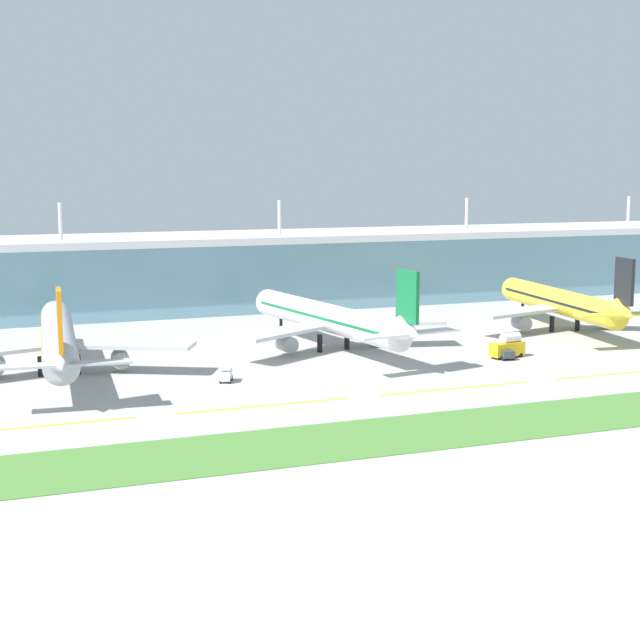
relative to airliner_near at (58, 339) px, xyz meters
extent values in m
plane|color=#A8A59E|center=(64.11, -29.63, -6.45)|extent=(600.00, 600.00, 0.00)
cube|color=#6693A8|center=(64.11, 70.17, 2.51)|extent=(280.00, 28.00, 17.93)
cube|color=silver|center=(64.11, 70.17, 12.38)|extent=(288.00, 34.00, 1.80)
cylinder|color=silver|center=(8.11, 64.57, 17.78)|extent=(0.90, 0.90, 9.00)
cylinder|color=silver|center=(64.11, 64.57, 17.78)|extent=(0.90, 0.90, 9.00)
cylinder|color=silver|center=(120.11, 64.57, 17.78)|extent=(0.90, 0.90, 9.00)
cylinder|color=silver|center=(176.11, 64.57, 17.78)|extent=(0.90, 0.90, 9.00)
cylinder|color=#ADB2BC|center=(0.13, 1.50, 0.05)|extent=(10.86, 57.99, 5.80)
cone|color=#ADB2BC|center=(2.85, 32.24, 0.05)|extent=(5.84, 4.47, 5.51)
cone|color=#ADB2BC|center=(-2.67, -30.23, 1.25)|extent=(5.49, 7.04, 5.72)
cube|color=orange|center=(-2.59, -29.23, 7.70)|extent=(1.26, 6.44, 9.50)
cube|color=#ADB2BC|center=(-8.11, -29.24, 1.05)|extent=(10.24, 4.07, 0.36)
cube|color=#ADB2BC|center=(2.85, -30.21, 1.05)|extent=(10.24, 4.07, 0.36)
cube|color=#B7BABF|center=(11.70, -3.96, -1.26)|extent=(24.47, 16.97, 0.70)
cylinder|color=gray|center=(10.63, -2.42, -4.05)|extent=(3.58, 4.76, 3.20)
cylinder|color=black|center=(2.04, 23.06, -4.65)|extent=(0.70, 0.70, 3.60)
cylinder|color=black|center=(-3.32, -1.20, -4.65)|extent=(1.10, 1.10, 3.60)
cylinder|color=black|center=(3.06, -1.77, -4.65)|extent=(1.10, 1.10, 3.60)
cube|color=orange|center=(0.13, 1.50, 0.45)|extent=(10.39, 52.25, 0.60)
cylinder|color=silver|center=(54.29, 5.94, 0.05)|extent=(13.71, 54.60, 5.80)
cone|color=silver|center=(50.01, 34.79, 0.05)|extent=(6.04, 4.77, 5.51)
cone|color=silver|center=(58.72, -23.90, 1.25)|extent=(5.85, 7.28, 5.72)
cube|color=#146B38|center=(58.57, -22.91, 7.70)|extent=(1.63, 6.43, 9.50)
cube|color=silver|center=(53.20, -24.21, 1.05)|extent=(10.36, 4.63, 0.36)
cube|color=silver|center=(64.08, -22.60, 1.05)|extent=(10.36, 4.63, 0.36)
cube|color=#B7BABF|center=(43.07, -0.20, -1.26)|extent=(24.14, 18.02, 0.70)
cylinder|color=gray|center=(44.04, 1.41, -4.05)|extent=(3.83, 4.92, 3.20)
cube|color=#B7BABF|center=(66.81, 3.33, -1.26)|extent=(24.93, 12.24, 0.70)
cylinder|color=gray|center=(65.41, 4.58, -4.05)|extent=(3.83, 4.92, 3.20)
cylinder|color=black|center=(51.30, 26.10, -4.65)|extent=(0.70, 0.70, 3.60)
cylinder|color=black|center=(51.56, 2.50, -4.65)|extent=(1.10, 1.10, 3.60)
cylinder|color=black|center=(57.89, 3.44, -4.65)|extent=(1.10, 1.10, 3.60)
cube|color=#146B38|center=(54.29, 5.94, 0.45)|extent=(12.96, 49.23, 0.60)
cylinder|color=yellow|center=(113.45, 9.27, 0.05)|extent=(11.82, 50.16, 5.80)
cone|color=yellow|center=(116.72, 35.98, 0.05)|extent=(5.96, 4.64, 5.51)
cone|color=yellow|center=(110.05, -18.43, 1.25)|extent=(5.70, 7.18, 5.72)
cube|color=black|center=(110.17, -17.44, 7.70)|extent=(1.47, 6.44, 9.50)
cube|color=yellow|center=(104.65, -17.27, 1.05)|extent=(10.32, 4.39, 0.36)
cube|color=#B7BABF|center=(101.00, 6.34, -1.26)|extent=(24.94, 12.78, 0.70)
cylinder|color=gray|center=(102.36, 7.62, -4.05)|extent=(3.72, 4.86, 3.20)
cube|color=#B7BABF|center=(124.82, 3.42, -1.26)|extent=(24.29, 17.58, 0.70)
cylinder|color=gray|center=(123.80, 5.00, -4.05)|extent=(3.72, 4.86, 3.20)
cylinder|color=black|center=(115.72, 27.81, -4.65)|extent=(0.70, 0.70, 3.60)
cylinder|color=black|center=(109.90, 6.68, -4.65)|extent=(1.10, 1.10, 3.60)
cylinder|color=black|center=(116.26, 5.90, -4.65)|extent=(1.10, 1.10, 3.60)
cube|color=black|center=(113.45, 9.27, 0.45)|extent=(11.25, 45.22, 0.60)
cube|color=yellow|center=(-6.89, -36.58, -6.43)|extent=(28.00, 0.70, 0.04)
cube|color=yellow|center=(27.11, -36.58, -6.43)|extent=(28.00, 0.70, 0.04)
cube|color=yellow|center=(61.11, -36.58, -6.43)|extent=(28.00, 0.70, 0.04)
cube|color=yellow|center=(95.11, -36.58, -6.43)|extent=(28.00, 0.70, 0.04)
cube|color=#477A33|center=(64.11, -59.03, -6.40)|extent=(300.00, 18.00, 0.10)
cube|color=silver|center=(26.31, -17.62, -5.20)|extent=(3.04, 4.01, 1.60)
cube|color=silver|center=(26.31, -17.62, -4.05)|extent=(2.90, 3.68, 0.16)
cylinder|color=black|center=(26.04, -16.14, -6.00)|extent=(0.67, 0.97, 0.90)
cylinder|color=black|center=(27.54, -16.76, -6.00)|extent=(0.67, 0.97, 0.90)
cylinder|color=black|center=(25.08, -18.47, -6.00)|extent=(0.67, 0.97, 0.90)
cylinder|color=black|center=(26.58, -19.09, -6.00)|extent=(0.67, 0.97, 0.90)
cube|color=#333842|center=(82.70, -17.22, -5.30)|extent=(2.89, 4.65, 1.40)
cylinder|color=black|center=(81.81, -15.57, -6.00)|extent=(0.45, 0.93, 0.90)
cylinder|color=black|center=(83.95, -15.82, -6.00)|extent=(0.45, 0.93, 0.90)
cylinder|color=black|center=(81.45, -18.63, -6.00)|extent=(0.45, 0.93, 0.90)
cylinder|color=black|center=(83.60, -18.88, -6.00)|extent=(0.45, 0.93, 0.90)
cube|color=gold|center=(83.78, -16.27, -4.70)|extent=(7.55, 3.85, 2.60)
cylinder|color=silver|center=(84.56, -16.12, -2.50)|extent=(4.29, 2.69, 2.00)
cylinder|color=black|center=(81.51, -17.87, -6.00)|extent=(0.95, 0.51, 0.90)
cylinder|color=black|center=(81.09, -15.57, -6.00)|extent=(0.95, 0.51, 0.90)
cylinder|color=black|center=(86.46, -16.97, -6.00)|extent=(0.95, 0.51, 0.90)
cylinder|color=black|center=(86.05, -14.66, -6.00)|extent=(0.95, 0.51, 0.90)
camera|label=1|loc=(-17.63, -177.04, 29.99)|focal=54.27mm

